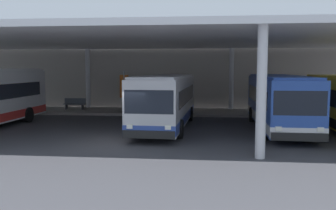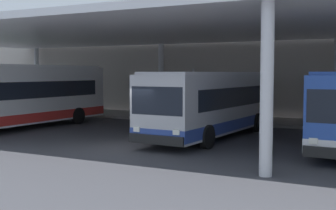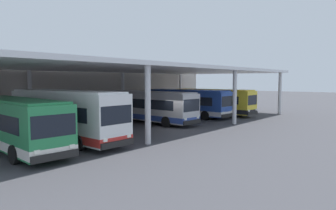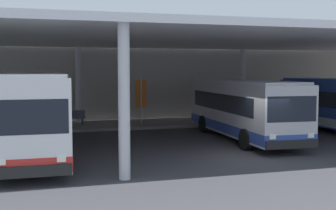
# 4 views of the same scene
# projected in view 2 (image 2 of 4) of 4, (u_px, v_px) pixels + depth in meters

# --- Properties ---
(ground_plane) EXTENTS (200.00, 200.00, 0.00)m
(ground_plane) POSITION_uv_depth(u_px,v_px,m) (136.00, 148.00, 18.66)
(ground_plane) COLOR #3D3D42
(platform_kerb) EXTENTS (42.00, 4.50, 0.18)m
(platform_kerb) POSITION_uv_depth(u_px,v_px,m) (232.00, 120.00, 29.03)
(platform_kerb) COLOR gray
(platform_kerb) RESTS_ON ground
(station_building_facade) EXTENTS (48.00, 1.60, 7.13)m
(station_building_facade) POSITION_uv_depth(u_px,v_px,m) (248.00, 67.00, 31.65)
(station_building_facade) COLOR #ADA399
(station_building_facade) RESTS_ON ground
(canopy_shelter) EXTENTS (40.00, 17.00, 5.55)m
(canopy_shelter) POSITION_uv_depth(u_px,v_px,m) (192.00, 31.00, 23.13)
(canopy_shelter) COLOR silver
(canopy_shelter) RESTS_ON ground
(bus_second_bay) EXTENTS (2.88, 11.38, 3.57)m
(bus_second_bay) POSITION_uv_depth(u_px,v_px,m) (25.00, 96.00, 25.16)
(bus_second_bay) COLOR white
(bus_second_bay) RESTS_ON ground
(bus_middle_bay) EXTENTS (3.07, 10.64, 3.17)m
(bus_middle_bay) POSITION_uv_depth(u_px,v_px,m) (213.00, 103.00, 21.70)
(bus_middle_bay) COLOR #B7B7BC
(bus_middle_bay) RESTS_ON ground
(bench_waiting) EXTENTS (1.80, 0.45, 0.92)m
(bench_waiting) POSITION_uv_depth(u_px,v_px,m) (142.00, 107.00, 32.20)
(bench_waiting) COLOR #4C515B
(bench_waiting) RESTS_ON platform_kerb
(banner_sign) EXTENTS (0.70, 0.12, 3.20)m
(banner_sign) POSITION_uv_depth(u_px,v_px,m) (193.00, 90.00, 29.29)
(banner_sign) COLOR #B2B2B7
(banner_sign) RESTS_ON platform_kerb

